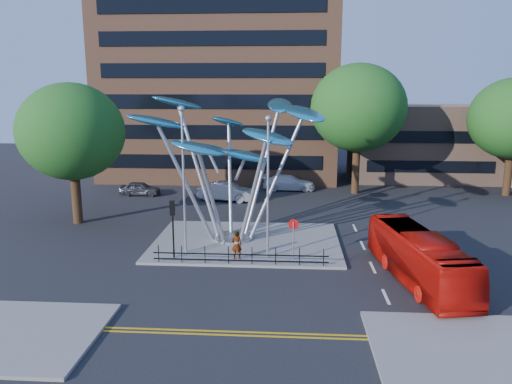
# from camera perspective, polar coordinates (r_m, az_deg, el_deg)

# --- Properties ---
(ground) EXTENTS (120.00, 120.00, 0.00)m
(ground) POSITION_cam_1_polar(r_m,az_deg,el_deg) (27.05, -0.03, -9.79)
(ground) COLOR black
(ground) RESTS_ON ground
(traffic_island) EXTENTS (12.00, 9.00, 0.15)m
(traffic_island) POSITION_cam_1_polar(r_m,az_deg,el_deg) (32.73, -1.07, -5.71)
(traffic_island) COLOR slate
(traffic_island) RESTS_ON ground
(double_yellow_near) EXTENTS (40.00, 0.12, 0.01)m
(double_yellow_near) POSITION_cam_1_polar(r_m,az_deg,el_deg) (21.61, -1.15, -15.71)
(double_yellow_near) COLOR gold
(double_yellow_near) RESTS_ON ground
(double_yellow_far) EXTENTS (40.00, 0.12, 0.01)m
(double_yellow_far) POSITION_cam_1_polar(r_m,az_deg,el_deg) (21.35, -1.22, -16.09)
(double_yellow_far) COLOR gold
(double_yellow_far) RESTS_ON ground
(brick_tower) EXTENTS (25.00, 15.00, 30.00)m
(brick_tower) POSITION_cam_1_polar(r_m,az_deg,el_deg) (57.76, -4.00, 16.96)
(brick_tower) COLOR brown
(brick_tower) RESTS_ON ground
(low_building_near) EXTENTS (15.00, 8.00, 8.00)m
(low_building_near) POSITION_cam_1_polar(r_m,az_deg,el_deg) (57.19, 18.38, 5.39)
(low_building_near) COLOR #A2785F
(low_building_near) RESTS_ON ground
(tree_right) EXTENTS (8.80, 8.80, 12.11)m
(tree_right) POSITION_cam_1_polar(r_m,az_deg,el_deg) (47.50, 11.62, 9.39)
(tree_right) COLOR black
(tree_right) RESTS_ON ground
(tree_left) EXTENTS (7.60, 7.60, 10.32)m
(tree_left) POSITION_cam_1_polar(r_m,az_deg,el_deg) (38.53, -20.35, 6.46)
(tree_left) COLOR black
(tree_left) RESTS_ON ground
(leaf_sculpture) EXTENTS (12.72, 9.54, 9.51)m
(leaf_sculpture) POSITION_cam_1_polar(r_m,az_deg,el_deg) (32.10, -2.93, 6.34)
(leaf_sculpture) COLOR #9EA0A5
(leaf_sculpture) RESTS_ON traffic_island
(street_lamp_left) EXTENTS (0.36, 0.36, 8.80)m
(street_lamp_left) POSITION_cam_1_polar(r_m,az_deg,el_deg) (29.59, -8.31, 2.77)
(street_lamp_left) COLOR #9EA0A5
(street_lamp_left) RESTS_ON traffic_island
(street_lamp_right) EXTENTS (0.36, 0.36, 8.30)m
(street_lamp_right) POSITION_cam_1_polar(r_m,az_deg,el_deg) (28.51, 1.38, 2.01)
(street_lamp_right) COLOR #9EA0A5
(street_lamp_right) RESTS_ON traffic_island
(traffic_light_island) EXTENTS (0.28, 0.18, 3.42)m
(traffic_light_island) POSITION_cam_1_polar(r_m,az_deg,el_deg) (29.31, -9.51, -2.84)
(traffic_light_island) COLOR black
(traffic_light_island) RESTS_ON traffic_island
(no_entry_sign_island) EXTENTS (0.60, 0.10, 2.45)m
(no_entry_sign_island) POSITION_cam_1_polar(r_m,az_deg,el_deg) (28.77, 4.30, -4.64)
(no_entry_sign_island) COLOR #9EA0A5
(no_entry_sign_island) RESTS_ON traffic_island
(pedestrian_railing_front) EXTENTS (10.00, 0.06, 1.00)m
(pedestrian_railing_front) POSITION_cam_1_polar(r_m,az_deg,el_deg) (28.52, -1.82, -7.44)
(pedestrian_railing_front) COLOR black
(pedestrian_railing_front) RESTS_ON traffic_island
(red_bus) EXTENTS (3.86, 9.84, 2.67)m
(red_bus) POSITION_cam_1_polar(r_m,az_deg,el_deg) (27.50, 18.09, -7.08)
(red_bus) COLOR #B60F08
(red_bus) RESTS_ON ground
(pedestrian) EXTENTS (0.66, 0.48, 1.69)m
(pedestrian) POSITION_cam_1_polar(r_m,az_deg,el_deg) (29.16, -2.22, -6.08)
(pedestrian) COLOR gray
(pedestrian) RESTS_ON traffic_island
(parked_car_left) EXTENTS (3.82, 1.59, 1.29)m
(parked_car_left) POSITION_cam_1_polar(r_m,az_deg,el_deg) (47.77, -13.11, 0.39)
(parked_car_left) COLOR #404348
(parked_car_left) RESTS_ON ground
(parked_car_mid) EXTENTS (5.23, 2.53, 1.65)m
(parked_car_mid) POSITION_cam_1_polar(r_m,az_deg,el_deg) (44.37, -3.40, 0.04)
(parked_car_mid) COLOR #AFB1B7
(parked_car_mid) RESTS_ON ground
(parked_car_right) EXTENTS (5.11, 2.09, 1.48)m
(parked_car_right) POSITION_cam_1_polar(r_m,az_deg,el_deg) (48.94, 3.77, 1.07)
(parked_car_right) COLOR white
(parked_car_right) RESTS_ON ground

